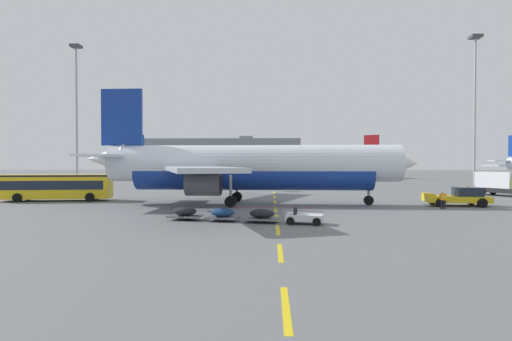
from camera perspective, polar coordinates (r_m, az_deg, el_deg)
name	(u,v)px	position (r m, az deg, el deg)	size (l,w,h in m)	color
ground	(433,194)	(61.46, 23.58, -3.07)	(400.00, 400.00, 0.00)	slate
apron_paint_markings	(274,195)	(55.18, 2.59, -3.44)	(8.00, 95.24, 0.01)	yellow
airliner_foreground	(247,167)	(42.31, -1.23, 0.54)	(34.74, 34.62, 12.20)	silver
pushback_tug	(459,197)	(45.81, 26.58, -3.34)	(6.23, 3.62, 2.08)	yellow
airliner_far_center	(329,164)	(124.82, 10.26, 0.87)	(31.27, 28.93, 12.23)	white
airliner_far_right	(180,165)	(118.00, -10.57, 0.81)	(29.67, 27.51, 11.94)	silver
apron_shuttle_bus	(56,186)	(51.60, -26.26, -1.92)	(12.29, 4.46, 3.00)	yellow
catering_truck	(502,183)	(62.39, 31.34, -1.56)	(5.52, 7.28, 3.14)	black
baggage_train	(242,215)	(29.97, -1.93, -6.22)	(11.66, 3.73, 1.14)	silver
ground_crew_worker	(443,199)	(41.97, 24.80, -3.64)	(0.68, 0.31, 1.70)	#232328
apron_light_mast_near	(76,99)	(83.65, -23.91, 9.16)	(1.80, 1.80, 26.32)	slate
apron_light_mast_far	(475,94)	(78.69, 28.40, 9.45)	(1.80, 1.80, 25.82)	slate
terminal_satellite	(224,156)	(188.98, -4.53, 2.04)	(69.41, 22.95, 16.75)	gray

